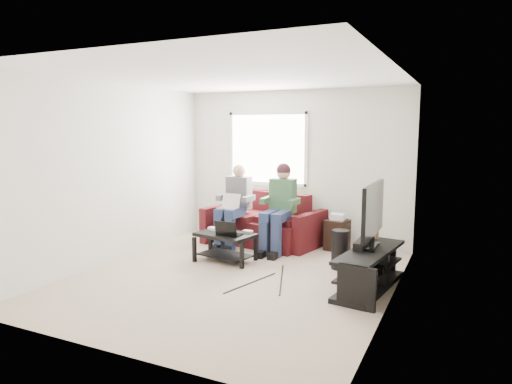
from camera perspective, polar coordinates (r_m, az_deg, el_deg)
floor at (r=6.13m, az=-2.81°, el=-10.64°), size 4.50×4.50×0.00m
ceiling at (r=5.84m, az=-2.99°, el=14.29°), size 4.50×4.50×0.00m
wall_back at (r=7.89m, az=4.81°, el=3.18°), size 4.50×0.00×4.50m
wall_front at (r=4.02m, az=-18.16°, el=-1.81°), size 4.50×0.00×4.50m
wall_left at (r=7.01m, az=-17.50°, el=2.24°), size 0.00×4.50×4.50m
wall_right at (r=5.22m, az=16.87°, el=0.41°), size 0.00×4.50×4.50m
window at (r=8.04m, az=1.44°, el=5.44°), size 1.48×0.04×1.28m
sofa at (r=7.78m, az=1.06°, el=-4.17°), size 2.01×1.17×0.86m
person_left at (r=7.59m, az=-2.69°, el=-1.21°), size 0.40×0.71×1.36m
person_right at (r=7.26m, az=2.97°, el=-1.15°), size 0.40×0.71×1.40m
laptop_silver at (r=7.41m, az=-3.43°, el=-1.59°), size 0.39×0.36×0.24m
coffee_table at (r=6.78m, az=-3.88°, el=-6.09°), size 0.93×0.67×0.42m
laptop_black at (r=6.61m, az=-3.32°, el=-4.40°), size 0.40×0.34×0.24m
controller_a at (r=6.99m, az=-5.42°, el=-4.57°), size 0.16×0.13×0.04m
controller_b at (r=6.95m, az=-3.89°, el=-4.62°), size 0.16×0.12×0.04m
controller_c at (r=6.75m, az=-1.03°, el=-5.00°), size 0.15×0.11×0.04m
tv_stand at (r=5.83m, az=13.99°, el=-9.61°), size 0.63×1.52×0.48m
tv at (r=5.76m, az=14.40°, el=-2.40°), size 0.12×1.10×0.81m
soundbar at (r=5.86m, az=13.13°, el=-6.26°), size 0.12×0.50×0.10m
drink_cup at (r=6.36m, az=14.76°, el=-5.12°), size 0.08×0.08×0.12m
console_white at (r=5.44m, az=13.17°, el=-10.11°), size 0.30×0.22×0.06m
console_grey at (r=6.09m, az=14.57°, el=-8.08°), size 0.34×0.26×0.08m
console_black at (r=5.76m, az=13.91°, el=-9.04°), size 0.38×0.30×0.07m
subwoofer at (r=6.52m, az=10.46°, el=-7.09°), size 0.24×0.24×0.55m
keyboard_floor at (r=6.05m, az=11.59°, el=-10.96°), size 0.26×0.42×0.02m
end_table at (r=7.51m, az=10.11°, el=-5.15°), size 0.33×0.33×0.59m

